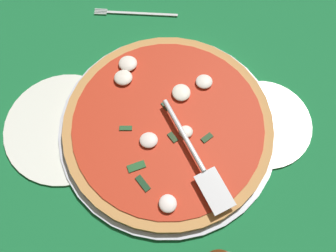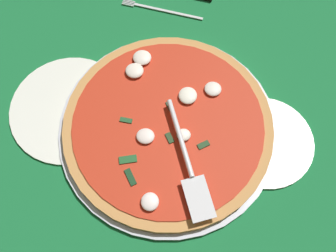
{
  "view_description": "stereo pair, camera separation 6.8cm",
  "coord_description": "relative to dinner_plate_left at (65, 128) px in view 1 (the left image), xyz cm",
  "views": [
    {
      "loc": [
        -1.71,
        -30.84,
        79.11
      ],
      "look_at": [
        1.76,
        2.26,
        2.36
      ],
      "focal_mm": 43.31,
      "sensor_mm": 36.0,
      "label": 1
    },
    {
      "loc": [
        5.09,
        -30.85,
        79.11
      ],
      "look_at": [
        1.76,
        2.26,
        2.36
      ],
      "focal_mm": 43.31,
      "sensor_mm": 36.0,
      "label": 2
    }
  ],
  "objects": [
    {
      "name": "pizza",
      "position": [
        21.58,
        -2.54,
        1.84
      ],
      "size": [
        43.51,
        43.51,
        3.23
      ],
      "color": "tan",
      "rests_on": "pizza_pan"
    },
    {
      "name": "dinner_plate_right",
      "position": [
        41.94,
        -3.46,
        0.0
      ],
      "size": [
        20.31,
        20.31,
        1.0
      ],
      "primitive_type": "cylinder",
      "color": "white",
      "rests_on": "ground_plane"
    },
    {
      "name": "place_setting_far",
      "position": [
        19.3,
        31.23,
        -0.15
      ],
      "size": [
        21.9,
        16.6,
        1.4
      ],
      "rotation": [
        0.0,
        0.0,
        2.98
      ],
      "color": "white",
      "rests_on": "ground_plane"
    },
    {
      "name": "ground_plane",
      "position": [
        19.88,
        -4.92,
        -0.9
      ],
      "size": [
        114.47,
        114.47,
        0.8
      ],
      "primitive_type": "cube",
      "color": "#186A36"
    },
    {
      "name": "dinner_plate_left",
      "position": [
        0.0,
        0.0,
        0.0
      ],
      "size": [
        25.55,
        25.55,
        1.0
      ],
      "primitive_type": "cylinder",
      "color": "white",
      "rests_on": "ground_plane"
    },
    {
      "name": "pizza_server",
      "position": [
        26.21,
        -10.78,
        4.45
      ],
      "size": [
        11.53,
        24.48,
        1.0
      ],
      "rotation": [
        0.0,
        0.0,
        5.08
      ],
      "color": "silver",
      "rests_on": "pizza"
    },
    {
      "name": "pizza_pan",
      "position": [
        21.64,
        -2.65,
        0.18
      ],
      "size": [
        45.75,
        45.75,
        1.36
      ],
      "primitive_type": "cylinder",
      "color": "silver",
      "rests_on": "ground_plane"
    }
  ]
}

